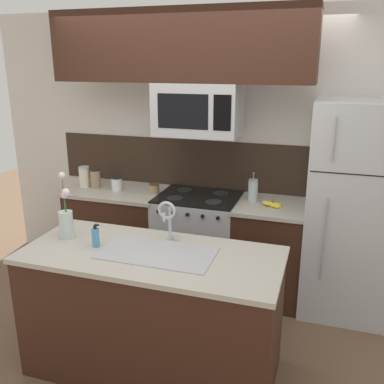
{
  "coord_description": "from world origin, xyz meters",
  "views": [
    {
      "loc": [
        1.11,
        -2.75,
        2.14
      ],
      "look_at": [
        0.14,
        0.27,
        1.16
      ],
      "focal_mm": 40.0,
      "sensor_mm": 36.0,
      "label": 1
    }
  ],
  "objects_px": {
    "stove_range": "(198,241)",
    "sink_faucet": "(168,216)",
    "microwave": "(198,109)",
    "storage_jar_tall": "(84,177)",
    "storage_jar_short": "(117,184)",
    "refrigerator": "(358,211)",
    "banana_bunch": "(272,204)",
    "flower_vase": "(66,221)",
    "storage_jar_squat": "(154,188)",
    "storage_jar_medium": "(95,178)",
    "french_press": "(253,190)",
    "dish_soap_bottle": "(96,237)"
  },
  "relations": [
    {
      "from": "stove_range",
      "to": "sink_faucet",
      "type": "relative_size",
      "value": 3.04
    },
    {
      "from": "stove_range",
      "to": "microwave",
      "type": "xyz_separation_m",
      "value": [
        0.0,
        -0.02,
        1.27
      ]
    },
    {
      "from": "storage_jar_tall",
      "to": "storage_jar_short",
      "type": "bearing_deg",
      "value": -3.1
    },
    {
      "from": "microwave",
      "to": "refrigerator",
      "type": "height_order",
      "value": "microwave"
    },
    {
      "from": "banana_bunch",
      "to": "flower_vase",
      "type": "relative_size",
      "value": 0.41
    },
    {
      "from": "storage_jar_squat",
      "to": "microwave",
      "type": "bearing_deg",
      "value": -1.9
    },
    {
      "from": "microwave",
      "to": "storage_jar_medium",
      "type": "height_order",
      "value": "microwave"
    },
    {
      "from": "storage_jar_medium",
      "to": "banana_bunch",
      "type": "distance_m",
      "value": 1.78
    },
    {
      "from": "storage_jar_medium",
      "to": "sink_faucet",
      "type": "distance_m",
      "value": 1.58
    },
    {
      "from": "french_press",
      "to": "dish_soap_bottle",
      "type": "xyz_separation_m",
      "value": [
        -0.85,
        -1.33,
        -0.03
      ]
    },
    {
      "from": "sink_faucet",
      "to": "storage_jar_squat",
      "type": "bearing_deg",
      "value": 117.45
    },
    {
      "from": "microwave",
      "to": "storage_jar_tall",
      "type": "xyz_separation_m",
      "value": [
        -1.2,
        0.01,
        -0.71
      ]
    },
    {
      "from": "dish_soap_bottle",
      "to": "flower_vase",
      "type": "relative_size",
      "value": 0.35
    },
    {
      "from": "stove_range",
      "to": "microwave",
      "type": "height_order",
      "value": "microwave"
    },
    {
      "from": "storage_jar_short",
      "to": "banana_bunch",
      "type": "height_order",
      "value": "storage_jar_short"
    },
    {
      "from": "storage_jar_short",
      "to": "storage_jar_squat",
      "type": "xyz_separation_m",
      "value": [
        0.39,
        0.02,
        -0.02
      ]
    },
    {
      "from": "storage_jar_medium",
      "to": "sink_faucet",
      "type": "relative_size",
      "value": 0.64
    },
    {
      "from": "refrigerator",
      "to": "french_press",
      "type": "distance_m",
      "value": 0.91
    },
    {
      "from": "banana_bunch",
      "to": "french_press",
      "type": "bearing_deg",
      "value": 148.3
    },
    {
      "from": "banana_bunch",
      "to": "dish_soap_bottle",
      "type": "relative_size",
      "value": 1.15
    },
    {
      "from": "storage_jar_squat",
      "to": "french_press",
      "type": "distance_m",
      "value": 0.95
    },
    {
      "from": "sink_faucet",
      "to": "french_press",
      "type": "bearing_deg",
      "value": 70.04
    },
    {
      "from": "dish_soap_bottle",
      "to": "storage_jar_squat",
      "type": "bearing_deg",
      "value": 94.35
    },
    {
      "from": "banana_bunch",
      "to": "dish_soap_bottle",
      "type": "height_order",
      "value": "dish_soap_bottle"
    },
    {
      "from": "storage_jar_tall",
      "to": "sink_faucet",
      "type": "relative_size",
      "value": 0.68
    },
    {
      "from": "french_press",
      "to": "sink_faucet",
      "type": "height_order",
      "value": "sink_faucet"
    },
    {
      "from": "refrigerator",
      "to": "sink_faucet",
      "type": "xyz_separation_m",
      "value": [
        -1.31,
        -1.07,
        0.19
      ]
    },
    {
      "from": "banana_bunch",
      "to": "dish_soap_bottle",
      "type": "bearing_deg",
      "value": -130.67
    },
    {
      "from": "storage_jar_short",
      "to": "flower_vase",
      "type": "distance_m",
      "value": 1.19
    },
    {
      "from": "storage_jar_squat",
      "to": "sink_faucet",
      "type": "xyz_separation_m",
      "value": [
        0.54,
        -1.04,
        0.15
      ]
    },
    {
      "from": "storage_jar_tall",
      "to": "storage_jar_squat",
      "type": "distance_m",
      "value": 0.76
    },
    {
      "from": "banana_bunch",
      "to": "refrigerator",
      "type": "bearing_deg",
      "value": 6.43
    },
    {
      "from": "storage_jar_medium",
      "to": "storage_jar_tall",
      "type": "bearing_deg",
      "value": -176.13
    },
    {
      "from": "stove_range",
      "to": "refrigerator",
      "type": "bearing_deg",
      "value": 0.82
    },
    {
      "from": "storage_jar_short",
      "to": "flower_vase",
      "type": "xyz_separation_m",
      "value": [
        0.21,
        -1.17,
        0.06
      ]
    },
    {
      "from": "microwave",
      "to": "refrigerator",
      "type": "relative_size",
      "value": 0.4
    },
    {
      "from": "sink_faucet",
      "to": "dish_soap_bottle",
      "type": "relative_size",
      "value": 1.85
    },
    {
      "from": "stove_range",
      "to": "storage_jar_short",
      "type": "relative_size",
      "value": 6.86
    },
    {
      "from": "french_press",
      "to": "dish_soap_bottle",
      "type": "relative_size",
      "value": 1.62
    },
    {
      "from": "microwave",
      "to": "flower_vase",
      "type": "bearing_deg",
      "value": -117.78
    },
    {
      "from": "refrigerator",
      "to": "storage_jar_tall",
      "type": "distance_m",
      "value": 2.61
    },
    {
      "from": "refrigerator",
      "to": "storage_jar_tall",
      "type": "height_order",
      "value": "refrigerator"
    },
    {
      "from": "banana_bunch",
      "to": "french_press",
      "type": "distance_m",
      "value": 0.24
    },
    {
      "from": "storage_jar_medium",
      "to": "storage_jar_squat",
      "type": "distance_m",
      "value": 0.64
    },
    {
      "from": "storage_jar_squat",
      "to": "flower_vase",
      "type": "relative_size",
      "value": 0.21
    },
    {
      "from": "storage_jar_tall",
      "to": "sink_faucet",
      "type": "bearing_deg",
      "value": -38.58
    },
    {
      "from": "stove_range",
      "to": "flower_vase",
      "type": "relative_size",
      "value": 1.99
    },
    {
      "from": "storage_jar_squat",
      "to": "dish_soap_bottle",
      "type": "distance_m",
      "value": 1.27
    },
    {
      "from": "stove_range",
      "to": "microwave",
      "type": "relative_size",
      "value": 1.25
    },
    {
      "from": "refrigerator",
      "to": "storage_jar_tall",
      "type": "relative_size",
      "value": 8.82
    }
  ]
}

